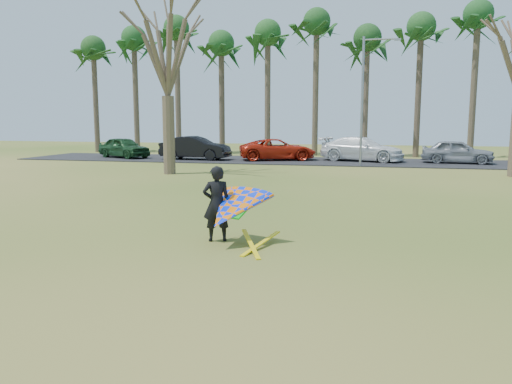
% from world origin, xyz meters
% --- Properties ---
extents(ground, '(100.00, 100.00, 0.00)m').
position_xyz_m(ground, '(0.00, 0.00, 0.00)').
color(ground, '#2C5713').
rests_on(ground, ground).
extents(parking_strip, '(46.00, 7.00, 0.06)m').
position_xyz_m(parking_strip, '(0.00, 25.00, 0.03)').
color(parking_strip, black).
rests_on(parking_strip, ground).
extents(palm_0, '(4.84, 4.84, 10.84)m').
position_xyz_m(palm_0, '(-22.00, 31.00, 9.17)').
color(palm_0, '#49382C').
rests_on(palm_0, ground).
extents(palm_1, '(4.84, 4.84, 11.54)m').
position_xyz_m(palm_1, '(-18.00, 31.00, 9.85)').
color(palm_1, '#453729').
rests_on(palm_1, ground).
extents(palm_2, '(4.84, 4.84, 12.24)m').
position_xyz_m(palm_2, '(-14.00, 31.00, 10.52)').
color(palm_2, '#4C3F2E').
rests_on(palm_2, ground).
extents(palm_3, '(4.84, 4.84, 10.84)m').
position_xyz_m(palm_3, '(-10.00, 31.00, 9.17)').
color(palm_3, '#4C3F2D').
rests_on(palm_3, ground).
extents(palm_4, '(4.84, 4.84, 11.54)m').
position_xyz_m(palm_4, '(-6.00, 31.00, 9.85)').
color(palm_4, '#47392A').
rests_on(palm_4, ground).
extents(palm_5, '(4.84, 4.84, 12.24)m').
position_xyz_m(palm_5, '(-2.00, 31.00, 10.52)').
color(palm_5, '#4D3F2E').
rests_on(palm_5, ground).
extents(palm_6, '(4.84, 4.84, 10.84)m').
position_xyz_m(palm_6, '(2.00, 31.00, 9.17)').
color(palm_6, '#493B2C').
rests_on(palm_6, ground).
extents(palm_7, '(4.84, 4.84, 11.54)m').
position_xyz_m(palm_7, '(6.00, 31.00, 9.85)').
color(palm_7, '#46382A').
rests_on(palm_7, ground).
extents(palm_8, '(4.84, 4.84, 12.24)m').
position_xyz_m(palm_8, '(10.00, 31.00, 10.52)').
color(palm_8, brown).
rests_on(palm_8, ground).
extents(bare_tree_left, '(6.60, 6.60, 9.70)m').
position_xyz_m(bare_tree_left, '(-8.00, 15.00, 6.92)').
color(bare_tree_left, brown).
rests_on(bare_tree_left, ground).
extents(streetlight, '(2.28, 0.18, 8.00)m').
position_xyz_m(streetlight, '(2.16, 22.00, 4.46)').
color(streetlight, gray).
rests_on(streetlight, ground).
extents(car_0, '(4.93, 3.60, 1.56)m').
position_xyz_m(car_0, '(-15.83, 24.49, 0.84)').
color(car_0, '#1B4421').
rests_on(car_0, parking_strip).
extents(car_1, '(5.18, 1.98, 1.68)m').
position_xyz_m(car_1, '(-9.87, 24.03, 0.90)').
color(car_1, black).
rests_on(car_1, parking_strip).
extents(car_2, '(6.01, 4.27, 1.52)m').
position_xyz_m(car_2, '(-3.95, 24.99, 0.82)').
color(car_2, red).
rests_on(car_2, parking_strip).
extents(car_3, '(6.24, 3.86, 1.69)m').
position_xyz_m(car_3, '(1.99, 25.51, 0.90)').
color(car_3, white).
rests_on(car_3, parking_strip).
extents(car_4, '(4.76, 2.33, 1.56)m').
position_xyz_m(car_4, '(8.22, 25.17, 0.84)').
color(car_4, gray).
rests_on(car_4, parking_strip).
extents(kite_flyer, '(2.13, 2.39, 2.02)m').
position_xyz_m(kite_flyer, '(-0.36, 0.82, 0.86)').
color(kite_flyer, black).
rests_on(kite_flyer, ground).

